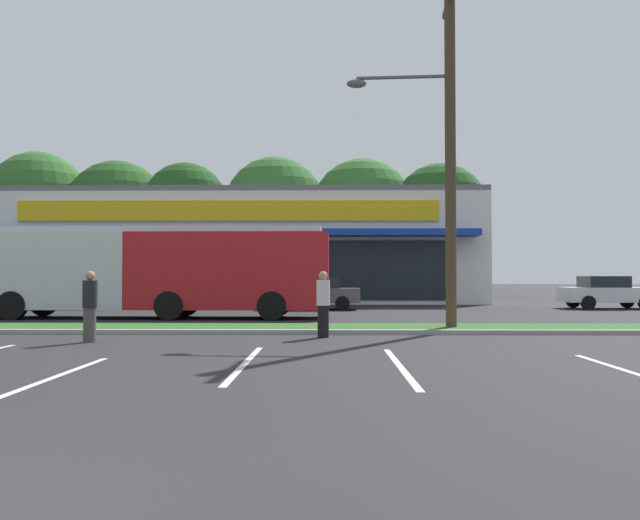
# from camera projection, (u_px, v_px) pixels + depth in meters

# --- Properties ---
(grass_median) EXTENTS (56.00, 2.20, 0.12)m
(grass_median) POSITION_uv_depth(u_px,v_px,m) (229.00, 328.00, 17.70)
(grass_median) COLOR #2D5B23
(grass_median) RESTS_ON ground_plane
(curb_lip) EXTENTS (56.00, 0.24, 0.12)m
(curb_lip) POSITION_uv_depth(u_px,v_px,m) (221.00, 332.00, 16.48)
(curb_lip) COLOR #99968C
(curb_lip) RESTS_ON ground_plane
(parking_stripe_1) EXTENTS (0.12, 4.80, 0.01)m
(parking_stripe_1) POSITION_uv_depth(u_px,v_px,m) (47.00, 380.00, 9.18)
(parking_stripe_1) COLOR silver
(parking_stripe_1) RESTS_ON ground_plane
(parking_stripe_2) EXTENTS (0.12, 4.80, 0.01)m
(parking_stripe_2) POSITION_uv_depth(u_px,v_px,m) (245.00, 363.00, 10.95)
(parking_stripe_2) COLOR silver
(parking_stripe_2) RESTS_ON ground_plane
(parking_stripe_3) EXTENTS (0.12, 4.80, 0.01)m
(parking_stripe_3) POSITION_uv_depth(u_px,v_px,m) (400.00, 366.00, 10.60)
(parking_stripe_3) COLOR silver
(parking_stripe_3) RESTS_ON ground_plane
(parking_stripe_4) EXTENTS (0.12, 4.80, 0.01)m
(parking_stripe_4) POSITION_uv_depth(u_px,v_px,m) (639.00, 375.00, 9.66)
(parking_stripe_4) COLOR silver
(parking_stripe_4) RESTS_ON ground_plane
(storefront_building) EXTENTS (28.28, 15.08, 6.43)m
(storefront_building) POSITION_uv_depth(u_px,v_px,m) (244.00, 250.00, 40.68)
(storefront_building) COLOR silver
(storefront_building) RESTS_ON ground_plane
(tree_far_left) EXTENTS (7.73, 7.73, 11.46)m
(tree_far_left) POSITION_uv_depth(u_px,v_px,m) (38.00, 200.00, 50.49)
(tree_far_left) COLOR #473323
(tree_far_left) RESTS_ON ground_plane
(tree_left) EXTENTS (8.08, 8.08, 10.76)m
(tree_left) POSITION_uv_depth(u_px,v_px,m) (117.00, 211.00, 50.61)
(tree_left) COLOR #473323
(tree_left) RESTS_ON ground_plane
(tree_mid_left) EXTENTS (6.53, 6.53, 10.34)m
(tree_mid_left) POSITION_uv_depth(u_px,v_px,m) (186.00, 205.00, 49.10)
(tree_mid_left) COLOR #473323
(tree_mid_left) RESTS_ON ground_plane
(tree_mid) EXTENTS (7.73, 7.73, 10.69)m
(tree_mid) POSITION_uv_depth(u_px,v_px,m) (275.00, 207.00, 48.61)
(tree_mid) COLOR #473323
(tree_mid) RESTS_ON ground_plane
(tree_mid_right) EXTENTS (8.13, 8.13, 10.72)m
(tree_mid_right) POSITION_uv_depth(u_px,v_px,m) (363.00, 211.00, 49.48)
(tree_mid_right) COLOR #473323
(tree_mid_right) RESTS_ON ground_plane
(tree_right) EXTENTS (7.20, 7.20, 10.05)m
(tree_right) POSITION_uv_depth(u_px,v_px,m) (440.00, 211.00, 47.74)
(tree_right) COLOR #473323
(tree_right) RESTS_ON ground_plane
(utility_pole) EXTENTS (3.03, 2.40, 9.84)m
(utility_pole) POSITION_uv_depth(u_px,v_px,m) (445.00, 141.00, 17.54)
(utility_pole) COLOR #4C3826
(utility_pole) RESTS_ON ground_plane
(city_bus) EXTENTS (12.92, 2.80, 3.25)m
(city_bus) POSITION_uv_depth(u_px,v_px,m) (151.00, 269.00, 22.90)
(city_bus) COLOR #AD191E
(city_bus) RESTS_ON ground_plane
(car_0) EXTENTS (4.69, 1.99, 1.60)m
(car_0) POSITION_uv_depth(u_px,v_px,m) (71.00, 291.00, 29.68)
(car_0) COLOR black
(car_0) RESTS_ON ground_plane
(car_1) EXTENTS (4.14, 1.86, 1.46)m
(car_1) POSITION_uv_depth(u_px,v_px,m) (315.00, 293.00, 28.69)
(car_1) COLOR #515459
(car_1) RESTS_ON ground_plane
(car_2) EXTENTS (4.17, 2.00, 1.52)m
(car_2) POSITION_uv_depth(u_px,v_px,m) (607.00, 292.00, 29.50)
(car_2) COLOR silver
(car_2) RESTS_ON ground_plane
(pedestrian_near_bench) EXTENTS (0.33, 0.33, 1.63)m
(pedestrian_near_bench) POSITION_uv_depth(u_px,v_px,m) (90.00, 306.00, 14.47)
(pedestrian_near_bench) COLOR #47423D
(pedestrian_near_bench) RESTS_ON ground_plane
(pedestrian_by_pole) EXTENTS (0.33, 0.33, 1.63)m
(pedestrian_by_pole) POSITION_uv_depth(u_px,v_px,m) (323.00, 304.00, 15.61)
(pedestrian_by_pole) COLOR black
(pedestrian_by_pole) RESTS_ON ground_plane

